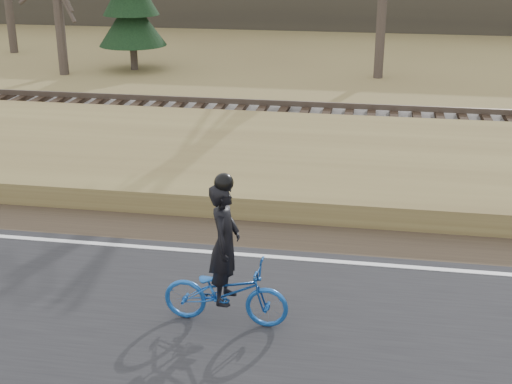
# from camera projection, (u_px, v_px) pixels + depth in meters

# --- Properties ---
(shoulder) EXTENTS (120.00, 1.60, 0.04)m
(shoulder) POSITION_uv_depth(u_px,v_px,m) (17.00, 217.00, 13.77)
(shoulder) COLOR #473A2B
(shoulder) RESTS_ON ground
(embankment) EXTENTS (120.00, 5.00, 0.44)m
(embankment) POSITION_uv_depth(u_px,v_px,m) (79.00, 160.00, 16.47)
(embankment) COLOR olive
(embankment) RESTS_ON ground
(ballast) EXTENTS (120.00, 3.00, 0.45)m
(ballast) POSITION_uv_depth(u_px,v_px,m) (133.00, 119.00, 19.97)
(ballast) COLOR slate
(ballast) RESTS_ON ground
(railroad) EXTENTS (120.00, 2.40, 0.29)m
(railroad) POSITION_uv_depth(u_px,v_px,m) (132.00, 108.00, 19.86)
(railroad) COLOR black
(railroad) RESTS_ON ballast
(cyclist) EXTENTS (1.79, 0.67, 2.21)m
(cyclist) POSITION_uv_depth(u_px,v_px,m) (225.00, 277.00, 9.81)
(cyclist) COLOR #174C9E
(cyclist) RESTS_ON road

